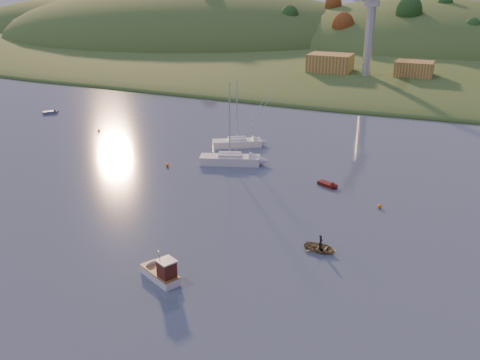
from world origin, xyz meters
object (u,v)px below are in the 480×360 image
at_px(fishing_boat, 158,271).
at_px(canoe, 320,248).
at_px(grey_dinghy, 53,112).
at_px(sailboat_near, 237,142).
at_px(red_tender, 331,186).
at_px(sailboat_far, 230,159).

bearing_deg(fishing_boat, canoe, -112.55).
bearing_deg(fishing_boat, grey_dinghy, -14.79).
bearing_deg(sailboat_near, red_tender, -63.07).
bearing_deg(sailboat_near, grey_dinghy, 141.28).
xyz_separation_m(fishing_boat, red_tender, (9.42, 28.44, -0.51)).
bearing_deg(grey_dinghy, canoe, -81.35).
bearing_deg(fishing_boat, sailboat_near, -50.41).
distance_m(fishing_boat, canoe, 16.61).
xyz_separation_m(red_tender, grey_dinghy, (-62.05, 18.34, 0.02)).
bearing_deg(sailboat_near, canoe, -84.01).
relative_size(sailboat_near, canoe, 3.26).
relative_size(sailboat_far, red_tender, 3.71).
xyz_separation_m(fishing_boat, sailboat_far, (-6.70, 31.91, 0.05)).
distance_m(fishing_boat, sailboat_near, 41.39).
relative_size(sailboat_far, grey_dinghy, 3.72).
height_order(sailboat_near, canoe, sailboat_near).
bearing_deg(grey_dinghy, red_tender, -68.93).
height_order(red_tender, grey_dinghy, grey_dinghy).
relative_size(fishing_boat, red_tender, 1.63).
bearing_deg(sailboat_far, fishing_boat, -96.61).
bearing_deg(sailboat_near, sailboat_far, -104.29).
xyz_separation_m(canoe, grey_dinghy, (-65.23, 35.97, -0.10)).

